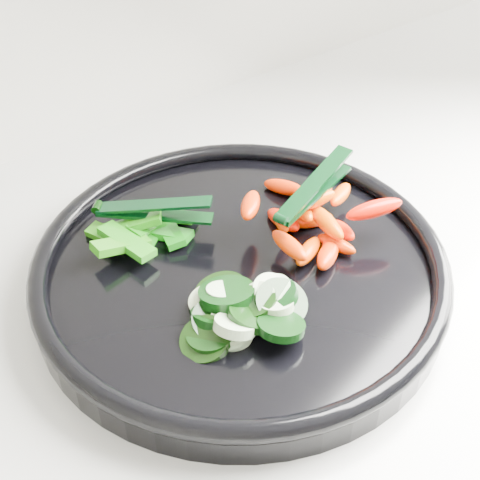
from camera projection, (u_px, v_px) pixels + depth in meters
veggie_tray at (240, 269)px, 0.61m from camera, size 0.39×0.39×0.04m
cucumber_pile at (238, 312)px, 0.55m from camera, size 0.12×0.12×0.04m
carrot_pile at (311, 218)px, 0.62m from camera, size 0.14×0.15×0.05m
pepper_pile at (142, 232)px, 0.63m from camera, size 0.11×0.09×0.04m
tong_carrot at (312, 190)px, 0.61m from camera, size 0.11×0.05×0.02m
tong_pepper at (150, 210)px, 0.62m from camera, size 0.09×0.09×0.02m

